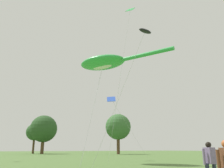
{
  "coord_description": "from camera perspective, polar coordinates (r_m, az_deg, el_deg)",
  "views": [
    {
      "loc": [
        -9.31,
        -3.72,
        1.3
      ],
      "look_at": [
        0.18,
        10.83,
        6.2
      ],
      "focal_mm": 37.04,
      "sensor_mm": 36.0,
      "label": 1
    }
  ],
  "objects": [
    {
      "name": "tree_shrub_far",
      "position": [
        73.97,
        -18.56,
        -11.2
      ],
      "size": [
        4.96,
        4.96,
        8.69
      ],
      "color": "#513823",
      "rests_on": "ground"
    },
    {
      "name": "person_navy_jacket",
      "position": [
        9.45,
        23.04,
        -17.01
      ],
      "size": [
        0.54,
        0.45,
        1.56
      ],
      "rotation": [
        0.0,
        0.0,
        1.26
      ],
      "color": "#282D42",
      "rests_on": "ground"
    },
    {
      "name": "small_kite_tiny_distant",
      "position": [
        29.91,
        0.02,
        -4.09
      ],
      "size": [
        5.32,
        2.18,
        7.96
      ],
      "rotation": [
        0.0,
        0.0,
        -2.07
      ],
      "color": "blue",
      "rests_on": "ground"
    },
    {
      "name": "tree_oak_right",
      "position": [
        70.0,
        -16.51,
        -10.56
      ],
      "size": [
        7.58,
        7.58,
        10.71
      ],
      "color": "#513823",
      "rests_on": "ground"
    },
    {
      "name": "small_kite_box_yellow",
      "position": [
        32.09,
        4.28,
        16.44
      ],
      "size": [
        4.19,
        1.19,
        19.84
      ],
      "rotation": [
        0.0,
        0.0,
        -2.82
      ],
      "color": "green",
      "rests_on": "ground"
    },
    {
      "name": "big_show_kite",
      "position": [
        24.73,
        -2.01,
        5.26
      ],
      "size": [
        7.16,
        10.2,
        10.72
      ],
      "rotation": [
        0.0,
        0.0,
        2.0
      ],
      "color": "green",
      "rests_on": "ground"
    },
    {
      "name": "tree_pine_center",
      "position": [
        63.56,
        1.52,
        -10.55
      ],
      "size": [
        6.85,
        6.85,
        10.55
      ],
      "color": "#513823",
      "rests_on": "ground"
    },
    {
      "name": "small_kite_triangle_green",
      "position": [
        17.7,
        8.1,
        12.6
      ],
      "size": [
        3.2,
        3.48,
        9.98
      ],
      "rotation": [
        0.0,
        0.0,
        -3.05
      ],
      "color": "black",
      "rests_on": "ground"
    }
  ]
}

